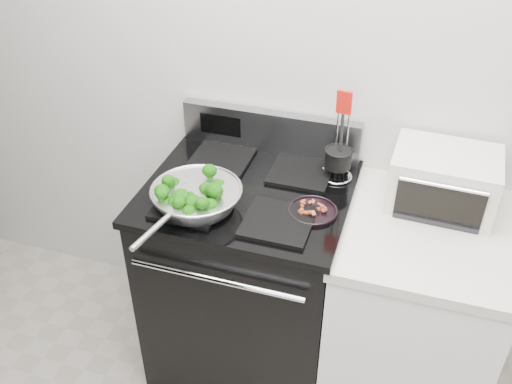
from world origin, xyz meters
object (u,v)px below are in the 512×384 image
at_px(bacon_plate, 313,208).
at_px(gas_range, 249,276).
at_px(utensil_holder, 338,163).
at_px(skillet, 196,196).
at_px(toaster_oven, 443,180).

bearing_deg(bacon_plate, gas_range, 164.94).
relative_size(bacon_plate, utensil_holder, 0.48).
height_order(skillet, bacon_plate, skillet).
bearing_deg(toaster_oven, utensil_holder, -179.91).
distance_m(gas_range, utensil_holder, 0.64).
relative_size(bacon_plate, toaster_oven, 0.46).
bearing_deg(skillet, utensil_holder, 49.57).
bearing_deg(utensil_holder, toaster_oven, 4.26).
relative_size(skillet, bacon_plate, 2.93).
height_order(gas_range, skillet, gas_range).
relative_size(utensil_holder, toaster_oven, 0.98).
distance_m(utensil_holder, toaster_oven, 0.40).
xyz_separation_m(gas_range, skillet, (-0.14, -0.18, 0.52)).
height_order(gas_range, toaster_oven, toaster_oven).
xyz_separation_m(utensil_holder, toaster_oven, (0.40, -0.02, 0.01)).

